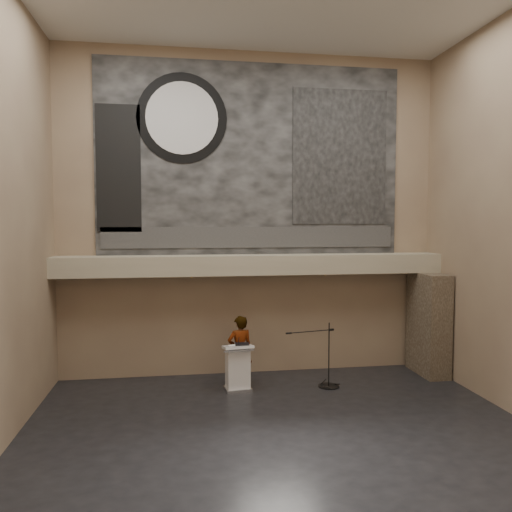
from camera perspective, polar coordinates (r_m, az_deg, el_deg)
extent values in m
plane|color=black|center=(10.16, 2.92, -19.56)|extent=(10.00, 10.00, 0.00)
cube|color=#7A624D|center=(13.27, -0.53, 4.75)|extent=(10.00, 0.02, 8.50)
cube|color=#7A624D|center=(5.48, 11.62, 6.07)|extent=(10.00, 0.02, 8.50)
cube|color=gray|center=(12.92, -0.27, -0.99)|extent=(10.00, 0.80, 0.50)
cylinder|color=#B2893D|center=(12.76, -7.37, -2.35)|extent=(0.04, 0.04, 0.06)
cylinder|color=#B2893D|center=(13.31, 7.88, -2.10)|extent=(0.04, 0.04, 0.06)
cube|color=black|center=(13.35, -0.51, 10.99)|extent=(8.00, 0.05, 5.00)
cube|color=#2E2E2E|center=(13.21, -0.48, 2.15)|extent=(7.76, 0.02, 0.55)
cylinder|color=black|center=(13.33, -8.45, 15.31)|extent=(2.30, 0.02, 2.30)
cylinder|color=silver|center=(13.31, -8.45, 15.33)|extent=(1.84, 0.02, 1.84)
cube|color=black|center=(13.87, 9.56, 11.08)|extent=(2.60, 0.02, 3.60)
cube|color=black|center=(13.22, -15.45, 9.62)|extent=(1.10, 0.02, 3.20)
cube|color=#3E3226|center=(14.17, 19.11, -7.31)|extent=(0.60, 1.40, 2.70)
cube|color=silver|center=(12.42, -2.09, -14.93)|extent=(0.67, 0.54, 0.08)
cube|color=white|center=(12.27, -2.10, -12.63)|extent=(0.59, 0.44, 0.96)
cube|color=white|center=(12.11, -2.09, -10.34)|extent=(0.75, 0.57, 0.13)
cube|color=black|center=(12.16, -1.59, -10.06)|extent=(0.35, 0.29, 0.04)
cube|color=white|center=(12.07, -2.44, -10.24)|extent=(0.33, 0.38, 0.00)
imported|color=silver|center=(12.55, -1.85, -10.77)|extent=(0.71, 0.55, 1.75)
cylinder|color=black|center=(12.82, 8.30, -14.50)|extent=(0.52, 0.52, 0.02)
cylinder|color=black|center=(12.60, 8.33, -11.10)|extent=(0.03, 0.03, 1.59)
cylinder|color=black|center=(12.21, 6.10, -8.58)|extent=(1.18, 0.26, 0.02)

